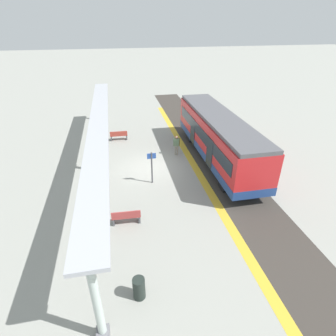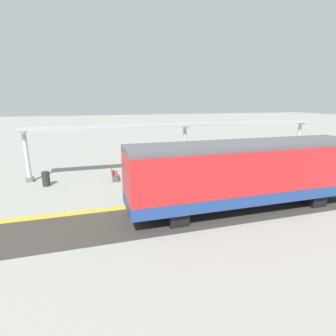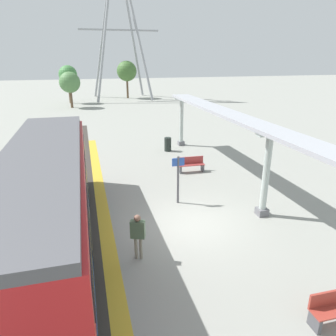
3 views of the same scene
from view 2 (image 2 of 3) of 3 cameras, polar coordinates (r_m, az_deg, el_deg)
name	(u,v)px [view 2 (image 2 of 3)]	position (r m, az deg, el deg)	size (l,w,h in m)	color
ground_plane	(199,180)	(18.46, 6.87, -2.69)	(176.00, 176.00, 0.00)	gray
tactile_edge_strip	(222,196)	(15.66, 11.71, -6.10)	(0.52, 29.07, 0.01)	gold
trackbed	(239,208)	(14.18, 15.28, -8.58)	(3.20, 41.07, 0.01)	#38332D
train_near_carriage	(246,174)	(13.73, 16.76, -1.36)	(2.65, 12.19, 3.48)	red
canopy_pillar_nearest	(298,142)	(26.80, 26.69, 5.20)	(1.10, 0.44, 3.53)	slate
canopy_pillar_second	(185,148)	(20.86, 3.66, 4.46)	(1.10, 0.44, 3.53)	slate
canopy_pillar_third	(27,156)	(20.04, -28.60, 2.27)	(1.10, 0.44, 3.53)	slate
canopy_beam	(183,125)	(20.57, 3.39, 9.44)	(1.20, 23.33, 0.16)	#A8AAB2
bench_near_end	(114,173)	(18.82, -11.86, -1.16)	(1.52, 0.50, 0.86)	#9F3937
bench_mid_platform	(252,163)	(22.60, 17.88, 1.07)	(1.51, 0.46, 0.86)	#A0372C
trash_bin	(46,179)	(18.80, -25.23, -2.18)	(0.48, 0.48, 0.96)	#212A26
platform_info_sign	(172,164)	(17.47, 0.85, 0.93)	(0.56, 0.10, 2.20)	#4C4C51
passenger_waiting_near_edge	(239,174)	(16.91, 15.40, -1.21)	(0.51, 0.37, 1.60)	gray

